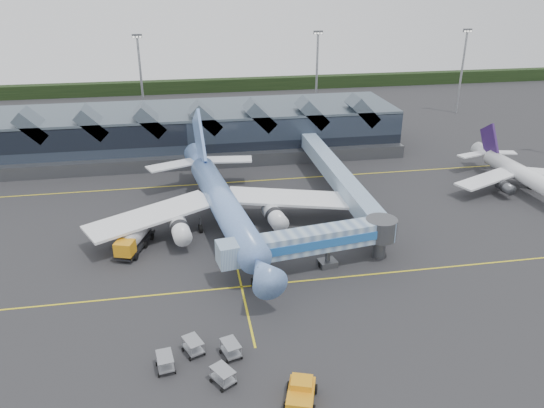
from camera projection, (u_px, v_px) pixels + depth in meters
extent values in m
plane|color=#28282B|center=(234.00, 256.00, 73.93)|extent=(260.00, 260.00, 0.00)
cube|color=yellow|center=(241.00, 287.00, 66.72)|extent=(120.00, 0.25, 0.01)
cube|color=yellow|center=(218.00, 183.00, 99.14)|extent=(120.00, 0.25, 0.01)
cube|color=yellow|center=(227.00, 225.00, 82.93)|extent=(0.25, 60.00, 0.01)
cube|color=black|center=(197.00, 86.00, 172.16)|extent=(260.00, 4.00, 4.00)
cube|color=black|center=(186.00, 132.00, 114.53)|extent=(90.00, 20.00, 9.00)
cube|color=#495661|center=(185.00, 110.00, 112.63)|extent=(90.00, 20.00, 0.60)
cube|color=#4F5256|center=(189.00, 162.00, 105.92)|extent=(90.00, 2.50, 2.60)
cube|color=#495661|center=(33.00, 125.00, 101.66)|extent=(6.43, 6.00, 6.43)
cube|color=#495661|center=(93.00, 122.00, 103.41)|extent=(6.43, 6.00, 6.43)
cube|color=#495661|center=(150.00, 120.00, 105.17)|extent=(6.43, 6.00, 6.43)
cube|color=#495661|center=(206.00, 117.00, 106.92)|extent=(6.43, 6.00, 6.43)
cube|color=#495661|center=(260.00, 115.00, 108.67)|extent=(6.43, 6.00, 6.43)
cube|color=#495661|center=(312.00, 113.00, 110.43)|extent=(6.43, 6.00, 6.43)
cube|color=#495661|center=(362.00, 110.00, 112.18)|extent=(6.43, 6.00, 6.43)
cylinder|color=gray|center=(141.00, 82.00, 131.91)|extent=(0.56, 0.56, 22.00)
cube|color=#4F5256|center=(137.00, 36.00, 127.46)|extent=(2.40, 0.50, 0.90)
cylinder|color=gray|center=(317.00, 76.00, 139.08)|extent=(0.56, 0.56, 22.00)
cube|color=#4F5256|center=(318.00, 32.00, 134.63)|extent=(2.40, 0.50, 0.90)
cylinder|color=gray|center=(462.00, 73.00, 143.66)|extent=(0.56, 0.56, 22.00)
cube|color=#4F5256|center=(468.00, 30.00, 139.20)|extent=(2.40, 0.50, 0.90)
cylinder|color=#6387C9|center=(224.00, 205.00, 78.75)|extent=(8.63, 33.98, 4.16)
cone|color=#6387C9|center=(263.00, 271.00, 61.55)|extent=(4.89, 6.28, 4.16)
cube|color=black|center=(265.00, 268.00, 60.57)|extent=(1.61, 0.54, 0.48)
cone|color=#6387C9|center=(199.00, 160.00, 96.67)|extent=(5.15, 8.19, 4.16)
cube|color=white|center=(151.00, 215.00, 77.31)|extent=(19.76, 13.84, 1.37)
cube|color=white|center=(289.00, 198.00, 83.23)|extent=(19.73, 9.55, 1.37)
cylinder|color=white|center=(180.00, 229.00, 75.40)|extent=(3.33, 6.07, 2.58)
cylinder|color=white|center=(275.00, 217.00, 79.35)|extent=(3.33, 6.07, 2.58)
cube|color=#6387C9|center=(199.00, 140.00, 93.24)|extent=(1.91, 10.62, 11.47)
cube|color=white|center=(172.00, 165.00, 93.99)|extent=(9.30, 6.34, 0.27)
cube|color=white|center=(228.00, 160.00, 96.84)|extent=(8.99, 4.31, 0.27)
cylinder|color=#4F5256|center=(254.00, 279.00, 66.24)|extent=(0.31, 0.31, 2.41)
cylinder|color=#4F5256|center=(200.00, 224.00, 80.36)|extent=(0.31, 0.31, 2.41)
cylinder|color=#4F5256|center=(245.00, 218.00, 82.33)|extent=(0.31, 0.31, 2.41)
cylinder|color=black|center=(254.00, 284.00, 66.55)|extent=(0.69, 1.59, 1.54)
cylinder|color=white|center=(524.00, 175.00, 94.04)|extent=(3.85, 20.61, 2.93)
cone|color=white|center=(484.00, 152.00, 105.18)|extent=(3.14, 4.81, 2.93)
cube|color=white|center=(486.00, 179.00, 93.71)|extent=(12.74, 7.85, 0.98)
cylinder|color=#4F5256|center=(505.00, 187.00, 92.32)|extent=(1.97, 3.59, 1.82)
cube|color=#341C54|center=(489.00, 141.00, 103.04)|extent=(0.74, 6.59, 7.14)
cube|color=white|center=(471.00, 155.00, 103.74)|extent=(5.94, 3.56, 0.24)
cube|color=white|center=(501.00, 153.00, 105.06)|extent=(5.88, 3.11, 0.24)
cylinder|color=#4F5256|center=(507.00, 187.00, 95.26)|extent=(0.27, 0.27, 1.70)
cylinder|color=#4F5256|center=(531.00, 184.00, 96.25)|extent=(0.27, 0.27, 1.70)
cube|color=#6886AD|center=(308.00, 241.00, 68.80)|extent=(19.74, 5.92, 2.83)
cube|color=#2361AF|center=(313.00, 246.00, 67.49)|extent=(19.31, 3.14, 1.17)
cube|color=#6886AD|center=(228.00, 254.00, 65.61)|extent=(2.99, 3.48, 2.93)
cylinder|color=#4F5256|center=(328.00, 252.00, 70.55)|extent=(0.68, 0.68, 4.33)
cube|color=#4F5256|center=(327.00, 263.00, 71.25)|extent=(2.62, 2.29, 0.88)
cylinder|color=black|center=(321.00, 265.00, 71.00)|extent=(0.52, 0.93, 0.88)
cylinder|color=black|center=(334.00, 263.00, 71.58)|extent=(0.52, 0.93, 0.88)
cylinder|color=#4F5256|center=(381.00, 229.00, 71.99)|extent=(4.30, 4.30, 2.93)
cylinder|color=#4F5256|center=(380.00, 243.00, 72.87)|extent=(1.76, 1.76, 4.33)
cube|color=black|center=(136.00, 244.00, 75.55)|extent=(5.25, 9.32, 0.50)
cube|color=orange|center=(125.00, 249.00, 72.05)|extent=(3.00, 2.88, 2.21)
cube|color=black|center=(122.00, 248.00, 71.12)|extent=(2.13, 0.87, 1.00)
cylinder|color=silver|center=(138.00, 232.00, 76.09)|extent=(4.10, 6.25, 2.31)
sphere|color=silver|center=(146.00, 223.00, 78.72)|extent=(2.21, 2.21, 2.21)
sphere|color=silver|center=(130.00, 241.00, 73.47)|extent=(2.21, 2.21, 2.21)
cylinder|color=black|center=(119.00, 255.00, 73.12)|extent=(0.66, 1.06, 1.00)
cylinder|color=black|center=(136.00, 257.00, 72.76)|extent=(0.66, 1.06, 1.00)
cylinder|color=black|center=(129.00, 243.00, 76.29)|extent=(0.66, 1.06, 1.00)
cylinder|color=black|center=(146.00, 245.00, 75.93)|extent=(0.66, 1.06, 1.00)
cylinder|color=black|center=(136.00, 235.00, 78.56)|extent=(0.66, 1.06, 1.00)
cylinder|color=black|center=(152.00, 237.00, 78.19)|extent=(0.66, 1.06, 1.00)
cube|color=orange|center=(301.00, 395.00, 48.72)|extent=(3.55, 4.50, 1.09)
cube|color=orange|center=(302.00, 383.00, 48.98)|extent=(2.43, 2.29, 0.77)
cylinder|color=black|center=(285.00, 407.00, 47.84)|extent=(0.59, 0.93, 0.88)
cylinder|color=black|center=(289.00, 386.00, 50.21)|extent=(0.59, 0.93, 0.88)
cylinder|color=black|center=(315.00, 389.00, 49.87)|extent=(0.59, 0.93, 0.88)
cube|color=#94969C|center=(193.00, 348.00, 54.96)|extent=(2.35, 2.82, 0.16)
cube|color=#94969C|center=(193.00, 340.00, 54.53)|extent=(2.35, 2.82, 0.09)
cylinder|color=black|center=(197.00, 344.00, 56.20)|extent=(0.27, 0.42, 0.40)
cube|color=#94969C|center=(231.00, 351.00, 54.53)|extent=(2.17, 2.76, 0.16)
cube|color=#94969C|center=(231.00, 343.00, 54.11)|extent=(2.17, 2.76, 0.09)
cylinder|color=black|center=(235.00, 347.00, 55.75)|extent=(0.24, 0.42, 0.40)
cube|color=#94969C|center=(165.00, 365.00, 52.70)|extent=(1.87, 2.61, 0.16)
cube|color=#94969C|center=(165.00, 356.00, 52.28)|extent=(1.87, 2.61, 0.09)
cylinder|color=black|center=(173.00, 360.00, 53.86)|extent=(0.19, 0.41, 0.40)
cube|color=#94969C|center=(223.00, 378.00, 50.94)|extent=(2.57, 2.86, 0.16)
cube|color=#94969C|center=(223.00, 370.00, 50.52)|extent=(2.57, 2.86, 0.09)
cylinder|color=black|center=(225.00, 373.00, 52.20)|extent=(0.32, 0.41, 0.40)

